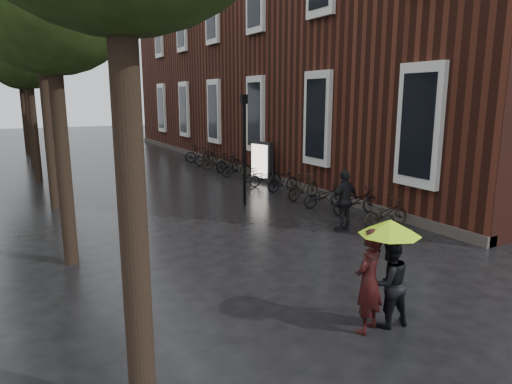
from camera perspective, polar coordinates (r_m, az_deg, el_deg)
ground at (r=7.54m, az=21.66°, el=-19.63°), size 120.00×120.00×0.00m
brick_building at (r=28.23m, az=5.33°, el=16.16°), size 10.20×33.20×12.00m
street_trees at (r=20.07m, az=-26.38°, el=17.83°), size 4.33×34.03×8.91m
person_burgundy at (r=7.80m, az=13.91°, el=-10.73°), size 0.76×0.64×1.77m
person_black at (r=8.12m, az=16.26°, el=-10.84°), size 0.82×0.68×1.53m
lime_umbrella at (r=7.64m, az=16.38°, el=-4.24°), size 1.00×1.00×1.48m
pedestrian_walking at (r=13.41m, az=11.00°, el=-1.06°), size 1.10×0.58×1.78m
parked_bicycles at (r=20.38m, az=0.55°, el=2.30°), size 2.05×16.28×1.03m
ad_lightbox at (r=20.79m, az=0.74°, el=3.79°), size 0.28×1.22×1.84m
lamp_post at (r=16.17m, az=-1.49°, el=6.65°), size 0.20×0.20×3.91m
cycle_sign at (r=21.64m, az=-23.42°, el=5.35°), size 0.14×0.48×2.66m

